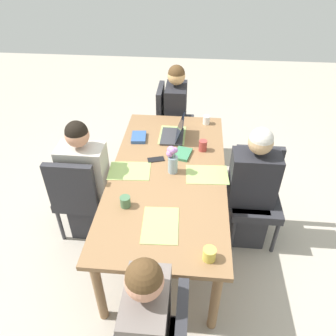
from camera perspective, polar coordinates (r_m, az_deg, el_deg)
The scene contains 22 objects.
ground_plane at distance 3.35m, azimuth -0.00°, elevation -10.53°, with size 10.00×10.00×0.00m, color #B2A899.
dining_table at distance 2.90m, azimuth -0.00°, elevation -1.90°, with size 2.03×0.99×0.72m.
chair_near_left_near at distance 3.09m, azimuth -15.21°, elevation -4.23°, with size 0.44×0.44×0.90m.
person_near_left_near at distance 3.11m, azimuth -13.84°, elevation -3.03°, with size 0.36×0.40×1.19m.
person_head_right_left_mid at distance 2.18m, azimuth -3.34°, elevation -26.84°, with size 0.40×0.36×1.19m.
chair_head_left_left_far at distance 4.12m, azimuth 0.35°, elevation 8.59°, with size 0.44×0.44×0.90m.
person_head_left_left_far at distance 4.05m, azimuth 1.34°, elevation 8.47°, with size 0.40×0.36×1.19m.
chair_far_right_near at distance 3.11m, azimuth 14.92°, elevation -3.84°, with size 0.44×0.44×0.90m.
person_far_right_near at distance 3.03m, azimuth 14.05°, elevation -4.34°, with size 0.36×0.40×1.19m.
flower_vase at distance 2.78m, azimuth 0.76°, elevation 1.72°, with size 0.10×0.10×0.26m.
placemat_near_left_near at distance 2.89m, azimuth -6.67°, elevation -0.48°, with size 0.36×0.26×0.00m, color #9EBC66.
placemat_head_right_left_mid at distance 2.41m, azimuth -1.29°, elevation -9.82°, with size 0.36×0.26×0.00m, color #9EBC66.
placemat_head_left_left_far at distance 3.36m, azimuth 0.77°, elevation 5.72°, with size 0.36×0.26×0.00m, color #9EBC66.
placemat_far_right_near at distance 2.86m, azimuth 6.76°, elevation -1.08°, with size 0.36×0.26×0.00m, color #9EBC66.
laptop_head_left_left_far at distance 3.30m, azimuth 1.14°, elevation 5.93°, with size 0.32×0.22×0.21m.
coffee_mug_near_left at distance 2.54m, azimuth -7.40°, elevation -5.79°, with size 0.08×0.08×0.09m, color #47704C.
coffee_mug_near_right at distance 3.12m, azimuth 6.06°, elevation 3.89°, with size 0.08×0.08×0.10m, color #AD3D38.
coffee_mug_centre_left at distance 2.20m, azimuth 7.15°, elevation -14.57°, with size 0.09×0.09×0.09m, color #DBC64C.
coffee_mug_centre_right at distance 3.56m, azimuth 6.65°, elevation 8.27°, with size 0.07×0.07×0.09m, color white.
book_red_cover at distance 3.07m, azimuth 2.54°, elevation 2.47°, with size 0.20×0.14×0.03m, color #3D7F56.
book_blue_cover at distance 3.31m, azimuth -5.08°, elevation 5.33°, with size 0.20×0.14×0.03m, color #335693.
phone_black at distance 3.01m, azimuth -2.11°, elevation 1.49°, with size 0.15×0.07×0.01m, color black.
Camera 1 is at (2.23, 0.20, 2.49)m, focal length 35.23 mm.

